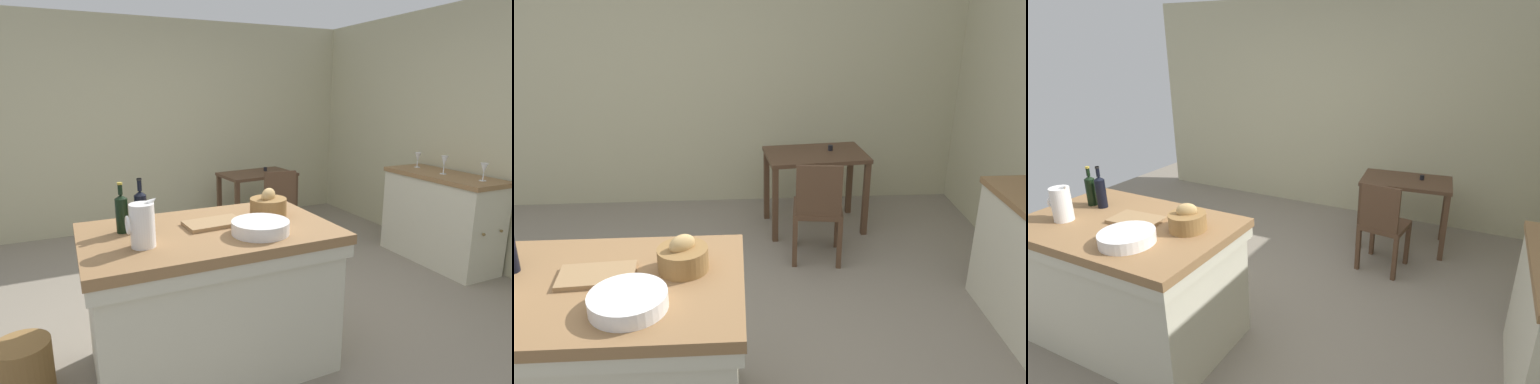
# 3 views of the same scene
# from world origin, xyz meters

# --- Properties ---
(ground_plane) EXTENTS (6.76, 6.76, 0.00)m
(ground_plane) POSITION_xyz_m (0.00, 0.00, 0.00)
(ground_plane) COLOR gray
(wall_back) EXTENTS (5.32, 0.12, 2.60)m
(wall_back) POSITION_xyz_m (0.00, 2.60, 1.30)
(wall_back) COLOR #B7B28E
(wall_back) RESTS_ON ground
(island_table) EXTENTS (1.49, 0.93, 0.91)m
(island_table) POSITION_xyz_m (-0.44, -0.55, 0.49)
(island_table) COLOR olive
(island_table) RESTS_ON ground
(writing_desk) EXTENTS (0.95, 0.65, 0.78)m
(writing_desk) POSITION_xyz_m (1.01, 1.85, 0.61)
(writing_desk) COLOR #513826
(writing_desk) RESTS_ON ground
(wooden_chair) EXTENTS (0.45, 0.45, 0.89)m
(wooden_chair) POSITION_xyz_m (0.94, 1.20, 0.48)
(wooden_chair) COLOR #513826
(wooden_chair) RESTS_ON ground
(wash_bowl) EXTENTS (0.34, 0.34, 0.08)m
(wash_bowl) POSITION_xyz_m (-0.19, -0.76, 0.95)
(wash_bowl) COLOR white
(wash_bowl) RESTS_ON island_table
(bread_basket) EXTENTS (0.25, 0.25, 0.19)m
(bread_basket) POSITION_xyz_m (0.02, -0.44, 0.98)
(bread_basket) COLOR olive
(bread_basket) RESTS_ON island_table
(cutting_board) EXTENTS (0.37, 0.24, 0.02)m
(cutting_board) POSITION_xyz_m (-0.39, -0.49, 0.93)
(cutting_board) COLOR #99754C
(cutting_board) RESTS_ON island_table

